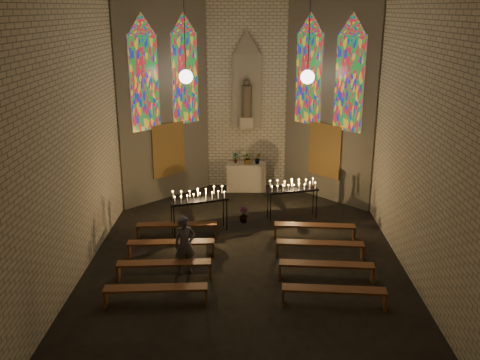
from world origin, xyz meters
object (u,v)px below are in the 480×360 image
(altar, at_px, (246,177))
(votive_stand_left, at_px, (199,198))
(aisle_flower_pot, at_px, (244,215))
(visitor, at_px, (185,245))
(votive_stand_right, at_px, (293,188))

(altar, relative_size, votive_stand_left, 0.82)
(aisle_flower_pot, height_order, votive_stand_left, votive_stand_left)
(altar, xyz_separation_m, aisle_flower_pot, (-0.07, -3.02, -0.26))
(votive_stand_left, bearing_deg, altar, 49.40)
(altar, height_order, visitor, visitor)
(votive_stand_left, relative_size, visitor, 1.15)
(visitor, bearing_deg, votive_stand_right, 27.60)
(votive_stand_left, distance_m, visitor, 2.57)
(aisle_flower_pot, height_order, visitor, visitor)
(votive_stand_left, bearing_deg, visitor, -113.76)
(votive_stand_right, bearing_deg, visitor, -142.75)
(aisle_flower_pot, bearing_deg, altar, 88.72)
(altar, height_order, votive_stand_right, votive_stand_right)
(altar, xyz_separation_m, visitor, (-1.47, -6.33, 0.24))
(aisle_flower_pot, distance_m, votive_stand_right, 1.72)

